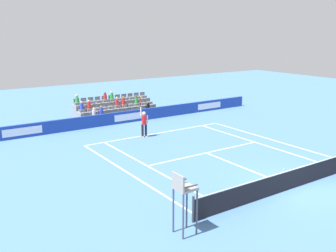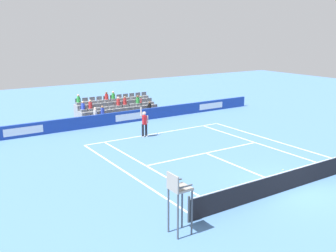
{
  "view_description": "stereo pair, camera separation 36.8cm",
  "coord_description": "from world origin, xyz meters",
  "px_view_note": "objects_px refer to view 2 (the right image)",
  "views": [
    {
      "loc": [
        14.28,
        10.65,
        7.14
      ],
      "look_at": [
        0.62,
        -9.58,
        1.1
      ],
      "focal_mm": 41.4,
      "sensor_mm": 36.0,
      "label": 1
    },
    {
      "loc": [
        13.98,
        10.86,
        7.14
      ],
      "look_at": [
        0.62,
        -9.58,
        1.1
      ],
      "focal_mm": 41.4,
      "sensor_mm": 36.0,
      "label": 2
    }
  ],
  "objects_px": {
    "tennis_net": "(293,179)",
    "umpire_chair": "(178,195)",
    "loose_tennis_ball": "(283,170)",
    "tennis_player": "(144,123)"
  },
  "relations": [
    {
      "from": "tennis_net",
      "to": "loose_tennis_ball",
      "type": "height_order",
      "value": "tennis_net"
    },
    {
      "from": "umpire_chair",
      "to": "loose_tennis_ball",
      "type": "distance_m",
      "value": 8.75
    },
    {
      "from": "tennis_player",
      "to": "umpire_chair",
      "type": "xyz_separation_m",
      "value": [
        5.51,
        12.06,
        0.53
      ]
    },
    {
      "from": "tennis_net",
      "to": "umpire_chair",
      "type": "xyz_separation_m",
      "value": [
        6.76,
        0.49,
        1.03
      ]
    },
    {
      "from": "tennis_net",
      "to": "umpire_chair",
      "type": "bearing_deg",
      "value": 4.11
    },
    {
      "from": "tennis_net",
      "to": "tennis_player",
      "type": "bearing_deg",
      "value": -83.82
    },
    {
      "from": "tennis_net",
      "to": "tennis_player",
      "type": "relative_size",
      "value": 4.19
    },
    {
      "from": "umpire_chair",
      "to": "tennis_player",
      "type": "bearing_deg",
      "value": -114.54
    },
    {
      "from": "tennis_net",
      "to": "loose_tennis_ball",
      "type": "bearing_deg",
      "value": -129.6
    },
    {
      "from": "tennis_player",
      "to": "loose_tennis_ball",
      "type": "relative_size",
      "value": 41.97
    }
  ]
}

